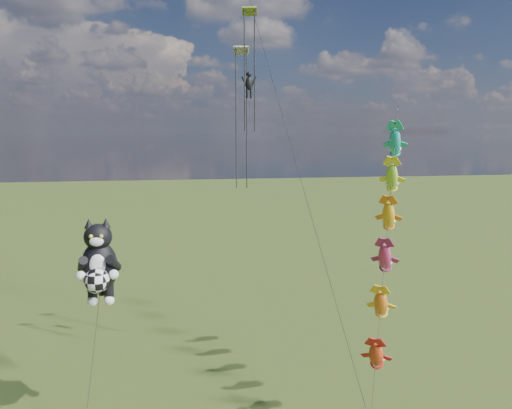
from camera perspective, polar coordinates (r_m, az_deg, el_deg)
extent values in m
cylinder|color=black|center=(29.68, -18.27, -17.34)|extent=(0.89, 2.64, 7.54)
ellipsoid|color=black|center=(29.29, -17.44, -6.78)|extent=(2.36, 2.12, 2.88)
ellipsoid|color=black|center=(28.82, -17.62, -3.54)|extent=(1.86, 1.77, 1.46)
cone|color=black|center=(28.74, -18.57, -2.06)|extent=(0.63, 0.63, 0.54)
cone|color=black|center=(28.61, -16.79, -2.02)|extent=(0.63, 0.63, 0.54)
ellipsoid|color=white|center=(28.28, -17.77, -4.05)|extent=(0.83, 0.58, 0.52)
ellipsoid|color=white|center=(28.58, -17.65, -6.61)|extent=(0.96, 0.58, 1.19)
sphere|color=gold|center=(28.20, -18.36, -3.49)|extent=(0.22, 0.22, 0.22)
sphere|color=gold|center=(28.12, -17.27, -3.47)|extent=(0.22, 0.22, 0.22)
sphere|color=white|center=(28.59, -19.40, -7.71)|extent=(0.54, 0.54, 0.54)
sphere|color=white|center=(28.34, -15.96, -7.70)|extent=(0.54, 0.54, 0.54)
sphere|color=white|center=(29.78, -18.19, -10.46)|extent=(0.58, 0.58, 0.58)
sphere|color=white|center=(29.66, -16.44, -10.46)|extent=(0.58, 0.58, 0.58)
sphere|color=white|center=(28.25, -17.74, -8.30)|extent=(1.35, 1.35, 1.35)
cylinder|color=black|center=(28.91, 14.50, -6.02)|extent=(7.50, 13.97, 18.78)
ellipsoid|color=#E55819|center=(26.98, 13.58, -16.34)|extent=(1.55, 2.05, 2.11)
ellipsoid|color=red|center=(27.85, 14.07, -10.91)|extent=(1.55, 2.05, 2.11)
ellipsoid|color=#D83365|center=(28.95, 14.51, -5.84)|extent=(1.55, 2.05, 2.11)
ellipsoid|color=yellow|center=(30.26, 14.91, -1.18)|extent=(1.55, 2.05, 2.11)
ellipsoid|color=green|center=(31.76, 15.27, 3.06)|extent=(1.55, 2.05, 2.11)
ellipsoid|color=#198FBF|center=(33.41, 15.60, 6.91)|extent=(1.55, 2.05, 2.11)
cylinder|color=black|center=(27.79, 5.25, 2.49)|extent=(4.50, 16.50, 27.21)
cube|color=#159A24|center=(33.02, -0.74, 21.22)|extent=(0.96, 0.61, 0.54)
cylinder|color=black|center=(32.35, -1.30, 14.71)|extent=(0.08, 0.08, 7.54)
cylinder|color=black|center=(32.44, -0.16, 14.70)|extent=(0.08, 0.08, 7.54)
cube|color=#4F31C4|center=(35.73, -1.70, 17.20)|extent=(1.12, 0.67, 0.58)
cylinder|color=black|center=(35.26, -2.27, 9.42)|extent=(0.08, 0.08, 9.68)
cylinder|color=black|center=(35.36, -1.07, 9.42)|extent=(0.08, 0.08, 9.68)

